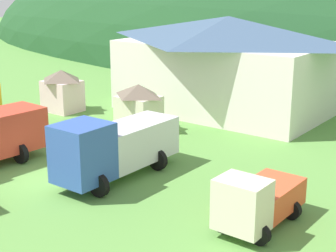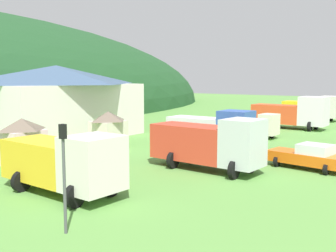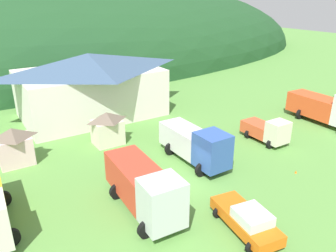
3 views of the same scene
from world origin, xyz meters
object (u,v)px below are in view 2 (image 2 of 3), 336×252
object	(u,v)px
heavy_rig_striped	(65,162)
tow_truck_silver	(210,143)
play_shed_pink	(22,141)
light_truck_cream	(258,126)
traffic_light_west	(64,167)
heavy_rig_white	(294,113)
traffic_cone_near_pickup	(304,147)
depot_building	(57,101)
flatbed_truck_yellow	(313,108)
play_shed_cream	(108,129)
service_pickup_orange	(308,156)
box_truck_blue	(213,129)

from	to	relation	value
heavy_rig_striped	tow_truck_silver	xyz separation A→B (m)	(8.88, -3.30, 0.09)
play_shed_pink	tow_truck_silver	xyz separation A→B (m)	(5.79, -11.26, 0.16)
light_truck_cream	traffic_light_west	bearing A→B (deg)	-81.33
heavy_rig_white	traffic_cone_near_pickup	distance (m)	12.57
depot_building	traffic_light_west	world-z (taller)	depot_building
heavy_rig_white	traffic_cone_near_pickup	world-z (taller)	heavy_rig_white
heavy_rig_striped	flatbed_truck_yellow	bearing A→B (deg)	92.67
play_shed_cream	traffic_cone_near_pickup	bearing A→B (deg)	-52.15
play_shed_pink	heavy_rig_white	bearing A→B (deg)	-16.42
service_pickup_orange	depot_building	bearing A→B (deg)	-170.68
tow_truck_silver	light_truck_cream	bearing A→B (deg)	104.89
service_pickup_orange	tow_truck_silver	bearing A→B (deg)	-132.41
depot_building	heavy_rig_striped	size ratio (longest dim) A/B	2.21
tow_truck_silver	light_truck_cream	size ratio (longest dim) A/B	1.65
depot_building	traffic_cone_near_pickup	size ratio (longest dim) A/B	33.28
play_shed_pink	heavy_rig_striped	world-z (taller)	heavy_rig_striped
traffic_light_west	play_shed_cream	bearing A→B (deg)	38.75
traffic_light_west	depot_building	bearing A→B (deg)	51.07
play_shed_pink	flatbed_truck_yellow	xyz separation A→B (m)	(39.65, -7.99, 0.10)
heavy_rig_striped	flatbed_truck_yellow	world-z (taller)	flatbed_truck_yellow
box_truck_blue	traffic_light_west	size ratio (longest dim) A/B	1.72
play_shed_cream	traffic_light_west	size ratio (longest dim) A/B	0.74
light_truck_cream	heavy_rig_striped	bearing A→B (deg)	-89.95
play_shed_pink	tow_truck_silver	world-z (taller)	tow_truck_silver
heavy_rig_striped	light_truck_cream	size ratio (longest dim) A/B	1.58
heavy_rig_white	service_pickup_orange	distance (m)	21.10
heavy_rig_striped	tow_truck_silver	bearing A→B (deg)	72.31
traffic_light_west	traffic_cone_near_pickup	size ratio (longest dim) A/B	8.73
box_truck_blue	heavy_rig_white	size ratio (longest dim) A/B	0.85
heavy_rig_white	traffic_light_west	size ratio (longest dim) A/B	2.02
tow_truck_silver	traffic_cone_near_pickup	bearing A→B (deg)	82.86
box_truck_blue	service_pickup_orange	bearing A→B (deg)	-17.68
box_truck_blue	play_shed_cream	bearing A→B (deg)	-147.87
light_truck_cream	heavy_rig_white	distance (m)	8.93
heavy_rig_striped	light_truck_cream	world-z (taller)	heavy_rig_striped
depot_building	tow_truck_silver	xyz separation A→B (m)	(-3.75, -19.17, -1.84)
box_truck_blue	service_pickup_orange	world-z (taller)	box_truck_blue
heavy_rig_striped	flatbed_truck_yellow	size ratio (longest dim) A/B	1.01
heavy_rig_striped	box_truck_blue	world-z (taller)	box_truck_blue
heavy_rig_striped	traffic_cone_near_pickup	distance (m)	21.88
heavy_rig_striped	tow_truck_silver	size ratio (longest dim) A/B	0.96
tow_truck_silver	flatbed_truck_yellow	world-z (taller)	tow_truck_silver
depot_building	service_pickup_orange	bearing A→B (deg)	-89.32
play_shed_cream	flatbed_truck_yellow	bearing A→B (deg)	-13.40
play_shed_pink	light_truck_cream	world-z (taller)	play_shed_pink
play_shed_cream	traffic_light_west	xyz separation A→B (m)	(-14.47, -11.61, 0.98)
traffic_light_west	heavy_rig_striped	bearing A→B (deg)	49.48
heavy_rig_striped	depot_building	bearing A→B (deg)	144.21
light_truck_cream	flatbed_truck_yellow	bearing A→B (deg)	91.06
play_shed_pink	traffic_cone_near_pickup	bearing A→B (deg)	-36.76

